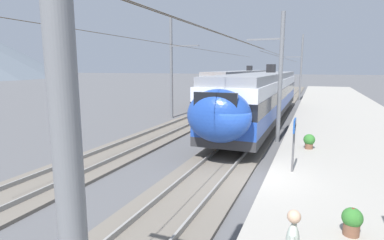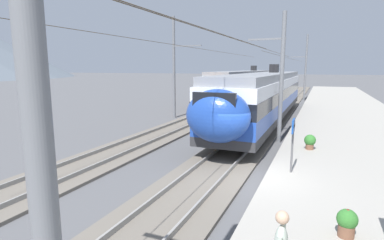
{
  "view_description": "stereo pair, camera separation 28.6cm",
  "coord_description": "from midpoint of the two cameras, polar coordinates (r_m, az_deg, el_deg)",
  "views": [
    {
      "loc": [
        -11.29,
        -2.12,
        4.26
      ],
      "look_at": [
        2.48,
        3.41,
        1.72
      ],
      "focal_mm": 28.62,
      "sensor_mm": 36.0,
      "label": 1
    },
    {
      "loc": [
        -11.18,
        -2.39,
        4.26
      ],
      "look_at": [
        2.48,
        3.41,
        1.72
      ],
      "focal_mm": 28.62,
      "sensor_mm": 36.0,
      "label": 2
    }
  ],
  "objects": [
    {
      "name": "track_near",
      "position": [
        12.57,
        3.15,
        -9.76
      ],
      "size": [
        120.0,
        3.0,
        0.28
      ],
      "color": "#6B6359",
      "rests_on": "ground"
    },
    {
      "name": "ground_plane",
      "position": [
        12.22,
        10.05,
        -10.82
      ],
      "size": [
        400.0,
        400.0,
        0.0
      ],
      "primitive_type": "plane",
      "color": "#565659"
    },
    {
      "name": "train_near_platform",
      "position": [
        23.78,
        12.7,
        4.57
      ],
      "size": [
        24.29,
        3.04,
        4.27
      ],
      "color": "#2D2D30",
      "rests_on": "track_near"
    },
    {
      "name": "platform_sign",
      "position": [
        12.11,
        17.87,
        -2.35
      ],
      "size": [
        0.7,
        0.08,
        2.06
      ],
      "color": "#59595B",
      "rests_on": "platform_slab"
    },
    {
      "name": "potted_plant_by_shelter",
      "position": [
        16.08,
        20.52,
        -3.59
      ],
      "size": [
        0.55,
        0.55,
        0.73
      ],
      "color": "brown",
      "rests_on": "platform_slab"
    },
    {
      "name": "catenary_mast_mid",
      "position": [
        17.96,
        15.28,
        8.05
      ],
      "size": [
        42.67,
        2.1,
        7.28
      ],
      "color": "slate",
      "rests_on": "ground"
    },
    {
      "name": "potted_plant_platform_edge",
      "position": [
        8.46,
        26.78,
        -16.31
      ],
      "size": [
        0.47,
        0.47,
        0.68
      ],
      "color": "brown",
      "rests_on": "platform_slab"
    },
    {
      "name": "catenary_mast_west",
      "position": [
        2.78,
        -27.49,
        4.17
      ],
      "size": [
        42.67,
        2.1,
        7.74
      ],
      "color": "slate",
      "rests_on": "ground"
    },
    {
      "name": "track_far",
      "position": [
        15.07,
        -16.66,
        -6.84
      ],
      "size": [
        120.0,
        3.0,
        0.28
      ],
      "color": "#6B6359",
      "rests_on": "ground"
    },
    {
      "name": "catenary_mast_far_side",
      "position": [
        26.04,
        -3.87,
        9.95
      ],
      "size": [
        42.67,
        2.62,
        8.43
      ],
      "color": "slate",
      "rests_on": "ground"
    },
    {
      "name": "catenary_mast_east",
      "position": [
        42.7,
        19.34,
        9.3
      ],
      "size": [
        42.67,
        2.1,
        8.47
      ],
      "color": "slate",
      "rests_on": "ground"
    },
    {
      "name": "train_far_track",
      "position": [
        41.17,
        9.11,
        6.77
      ],
      "size": [
        28.29,
        2.89,
        4.27
      ],
      "color": "#2D2D30",
      "rests_on": "track_far"
    }
  ]
}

